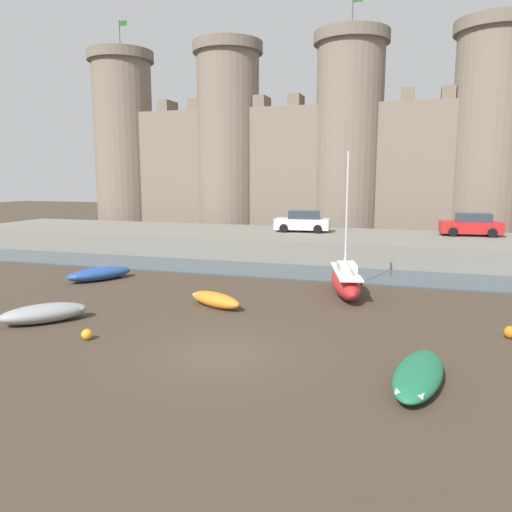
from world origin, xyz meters
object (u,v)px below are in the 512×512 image
rowboat_near_channel_left (419,374)px  car_quay_centre_west (303,222)px  sailboat_midflat_right (346,281)px  mooring_buoy_mid_mud (87,334)px  mooring_buoy_off_centre (511,332)px  rowboat_midflat_centre (215,299)px  rowboat_foreground_right (100,274)px  rowboat_midflat_left (44,313)px  car_quay_west (471,225)px

rowboat_near_channel_left → car_quay_centre_west: bearing=109.7°
sailboat_midflat_right → mooring_buoy_mid_mud: size_ratio=17.61×
rowboat_near_channel_left → mooring_buoy_off_centre: 6.08m
rowboat_midflat_centre → mooring_buoy_mid_mud: (-2.67, -5.54, -0.14)m
rowboat_foreground_right → mooring_buoy_off_centre: size_ratio=8.38×
car_quay_centre_west → mooring_buoy_off_centre: bearing=-57.4°
rowboat_near_channel_left → car_quay_centre_west: 24.63m
sailboat_midflat_right → car_quay_centre_west: size_ratio=1.64×
rowboat_midflat_centre → mooring_buoy_off_centre: (11.72, -0.88, -0.11)m
rowboat_midflat_centre → rowboat_near_channel_left: bearing=-35.3°
rowboat_midflat_left → mooring_buoy_mid_mud: rowboat_midflat_left is taller
rowboat_midflat_centre → car_quay_centre_west: size_ratio=0.72×
mooring_buoy_mid_mud → car_quay_west: 28.09m
rowboat_foreground_right → rowboat_near_channel_left: rowboat_foreground_right is taller
car_quay_west → car_quay_centre_west: bearing=-174.6°
rowboat_foreground_right → mooring_buoy_off_centre: 20.49m
rowboat_midflat_left → car_quay_west: 28.69m
rowboat_foreground_right → sailboat_midflat_right: bearing=2.7°
rowboat_foreground_right → car_quay_centre_west: car_quay_centre_west is taller
car_quay_centre_west → rowboat_foreground_right: bearing=-122.1°
rowboat_near_channel_left → mooring_buoy_mid_mud: (-11.21, 0.51, -0.10)m
sailboat_midflat_right → rowboat_midflat_centre: size_ratio=2.26×
mooring_buoy_mid_mud → car_quay_west: car_quay_west is taller
rowboat_midflat_left → mooring_buoy_off_centre: size_ratio=7.26×
rowboat_midflat_centre → car_quay_west: car_quay_west is taller
mooring_buoy_off_centre → car_quay_west: (0.49, 19.07, 2.09)m
mooring_buoy_mid_mud → mooring_buoy_off_centre: mooring_buoy_off_centre is taller
rowboat_midflat_centre → rowboat_near_channel_left: (8.53, -6.05, -0.04)m
car_quay_centre_west → sailboat_midflat_right: bearing=-69.2°
rowboat_foreground_right → mooring_buoy_off_centre: (20.04, -4.28, -0.15)m
rowboat_near_channel_left → car_quay_west: size_ratio=0.97×
sailboat_midflat_right → rowboat_foreground_right: 13.54m
rowboat_midflat_left → sailboat_midflat_right: 13.61m
rowboat_midflat_left → car_quay_centre_west: size_ratio=0.78×
rowboat_midflat_centre → car_quay_west: 22.00m
mooring_buoy_off_centre → car_quay_centre_west: 21.39m
rowboat_midflat_centre → rowboat_foreground_right: bearing=157.7°
car_quay_west → car_quay_centre_west: size_ratio=1.00×
rowboat_midflat_left → rowboat_midflat_centre: (5.59, 4.22, -0.05)m
rowboat_midflat_centre → mooring_buoy_off_centre: size_ratio=6.75×
rowboat_midflat_left → mooring_buoy_off_centre: 17.63m
sailboat_midflat_right → car_quay_west: size_ratio=1.64×
rowboat_midflat_left → car_quay_west: car_quay_west is taller
rowboat_near_channel_left → mooring_buoy_mid_mud: size_ratio=10.44×
mooring_buoy_mid_mud → car_quay_west: size_ratio=0.09×
sailboat_midflat_right → rowboat_near_channel_left: sailboat_midflat_right is taller
sailboat_midflat_right → mooring_buoy_off_centre: size_ratio=15.29×
mooring_buoy_off_centre → mooring_buoy_mid_mud: bearing=-162.1°
rowboat_midflat_left → car_quay_centre_west: car_quay_centre_west is taller
rowboat_foreground_right → car_quay_centre_west: 16.25m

